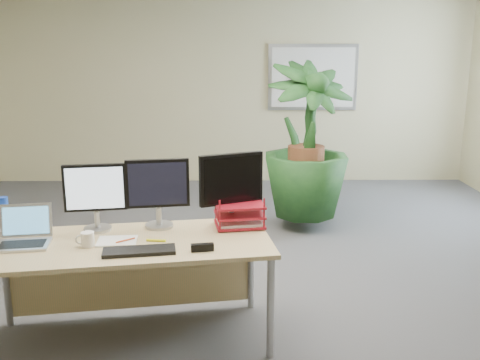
{
  "coord_description": "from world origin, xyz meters",
  "views": [
    {
      "loc": [
        0.04,
        -3.92,
        1.97
      ],
      "look_at": [
        0.09,
        0.35,
        0.91
      ],
      "focal_mm": 40.0,
      "sensor_mm": 36.0,
      "label": 1
    }
  ],
  "objects_px": {
    "desk": "(130,257)",
    "laptop": "(24,234)",
    "monitor_right": "(158,189)",
    "monitor_left": "(95,193)",
    "floor_plant": "(306,162)"
  },
  "relations": [
    {
      "from": "desk",
      "to": "monitor_right",
      "type": "relative_size",
      "value": 4.02
    },
    {
      "from": "floor_plant",
      "to": "laptop",
      "type": "xyz_separation_m",
      "value": [
        -2.17,
        -2.4,
        0.03
      ]
    },
    {
      "from": "monitor_left",
      "to": "laptop",
      "type": "height_order",
      "value": "monitor_left"
    },
    {
      "from": "desk",
      "to": "monitor_left",
      "type": "distance_m",
      "value": 0.51
    },
    {
      "from": "desk",
      "to": "floor_plant",
      "type": "distance_m",
      "value": 2.74
    },
    {
      "from": "desk",
      "to": "laptop",
      "type": "relative_size",
      "value": 5.31
    },
    {
      "from": "monitor_right",
      "to": "laptop",
      "type": "distance_m",
      "value": 0.92
    },
    {
      "from": "desk",
      "to": "monitor_left",
      "type": "bearing_deg",
      "value": 151.36
    },
    {
      "from": "floor_plant",
      "to": "monitor_right",
      "type": "bearing_deg",
      "value": -122.46
    },
    {
      "from": "desk",
      "to": "monitor_right",
      "type": "bearing_deg",
      "value": 47.31
    },
    {
      "from": "monitor_left",
      "to": "floor_plant",
      "type": "bearing_deg",
      "value": 50.85
    },
    {
      "from": "desk",
      "to": "monitor_left",
      "type": "xyz_separation_m",
      "value": [
        -0.24,
        0.13,
        0.42
      ]
    },
    {
      "from": "monitor_right",
      "to": "monitor_left",
      "type": "bearing_deg",
      "value": -171.52
    },
    {
      "from": "monitor_right",
      "to": "laptop",
      "type": "height_order",
      "value": "monitor_right"
    },
    {
      "from": "monitor_left",
      "to": "monitor_right",
      "type": "relative_size",
      "value": 0.96
    }
  ]
}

